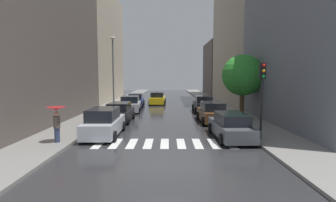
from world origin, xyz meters
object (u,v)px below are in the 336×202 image
object	(u,v)px
taxi_midroad	(157,98)
parked_car_right_second	(211,113)
pedestrian_foreground	(56,117)
parked_car_left_fourth	(135,100)
parked_car_left_third	(130,105)
parked_car_left_nearest	(103,123)
parked_car_right_third	(202,104)
parked_car_left_second	(119,113)
parked_car_right_nearest	(230,126)
street_tree_right	(242,75)
traffic_light_right_corner	(262,84)
lamp_post_left	(113,69)

from	to	relation	value
taxi_midroad	parked_car_right_second	bearing A→B (deg)	-158.63
pedestrian_foreground	parked_car_left_fourth	bearing A→B (deg)	159.98
parked_car_left_third	parked_car_left_nearest	bearing A→B (deg)	177.12
parked_car_right_third	parked_car_left_second	bearing A→B (deg)	127.88
parked_car_left_second	taxi_midroad	world-z (taller)	taxi_midroad
parked_car_left_third	pedestrian_foreground	distance (m)	13.35
parked_car_right_nearest	street_tree_right	xyz separation A→B (m)	(2.85, 7.82, 3.06)
parked_car_left_third	taxi_midroad	bearing A→B (deg)	-20.52
parked_car_left_nearest	parked_car_right_second	size ratio (longest dim) A/B	1.06
parked_car_left_third	taxi_midroad	distance (m)	8.17
parked_car_right_second	pedestrian_foreground	bearing A→B (deg)	125.16
parked_car_right_second	taxi_midroad	bearing A→B (deg)	18.15
parked_car_right_nearest	parked_car_left_second	bearing A→B (deg)	50.92
parked_car_left_second	parked_car_left_fourth	bearing A→B (deg)	0.86
parked_car_right_nearest	pedestrian_foreground	world-z (taller)	pedestrian_foreground
parked_car_right_second	parked_car_right_nearest	bearing A→B (deg)	-179.85
parked_car_left_third	parked_car_right_third	distance (m)	7.54
pedestrian_foreground	street_tree_right	size ratio (longest dim) A/B	0.35
parked_car_left_second	taxi_midroad	distance (m)	13.84
taxi_midroad	pedestrian_foreground	bearing A→B (deg)	169.29
pedestrian_foreground	traffic_light_right_corner	bearing A→B (deg)	80.06
parked_car_right_second	parked_car_right_third	bearing A→B (deg)	-2.25
parked_car_right_nearest	traffic_light_right_corner	xyz separation A→B (m)	(1.54, -0.73, 2.56)
taxi_midroad	parked_car_right_third	bearing A→B (deg)	-145.46
parked_car_left_second	taxi_midroad	xyz separation A→B (m)	(2.56, 13.60, 0.02)
parked_car_left_nearest	parked_car_left_third	size ratio (longest dim) A/B	1.15
parked_car_right_second	lamp_post_left	world-z (taller)	lamp_post_left
parked_car_left_second	parked_car_left_third	size ratio (longest dim) A/B	1.07
parked_car_right_third	lamp_post_left	world-z (taller)	lamp_post_left
parked_car_left_fourth	parked_car_right_nearest	bearing A→B (deg)	-157.56
parked_car_left_third	lamp_post_left	size ratio (longest dim) A/B	0.54
street_tree_right	parked_car_left_fourth	bearing A→B (deg)	139.20
lamp_post_left	street_tree_right	bearing A→B (deg)	-19.67
traffic_light_right_corner	pedestrian_foreground	bearing A→B (deg)	-176.08
parked_car_right_nearest	parked_car_left_nearest	bearing A→B (deg)	83.50
parked_car_left_fourth	lamp_post_left	xyz separation A→B (m)	(-1.74, -4.72, 3.76)
parked_car_left_second	parked_car_left_third	bearing A→B (deg)	0.17
parked_car_left_nearest	taxi_midroad	xyz separation A→B (m)	(2.57, 18.81, -0.05)
pedestrian_foreground	street_tree_right	xyz separation A→B (m)	(12.56, 9.32, 2.26)
parked_car_left_third	parked_car_right_second	size ratio (longest dim) A/B	0.92
parked_car_right_third	lamp_post_left	bearing A→B (deg)	86.94
parked_car_right_second	traffic_light_right_corner	size ratio (longest dim) A/B	1.04
parked_car_left_third	parked_car_right_nearest	distance (m)	13.94
parked_car_left_fourth	parked_car_right_nearest	distance (m)	18.62
parked_car_left_nearest	street_tree_right	world-z (taller)	street_tree_right
parked_car_right_nearest	traffic_light_right_corner	world-z (taller)	traffic_light_right_corner
parked_car_left_third	parked_car_right_third	bearing A→B (deg)	-92.58
street_tree_right	parked_car_left_nearest	bearing A→B (deg)	-145.65
parked_car_left_nearest	pedestrian_foreground	world-z (taller)	pedestrian_foreground
parked_car_left_second	pedestrian_foreground	size ratio (longest dim) A/B	2.28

